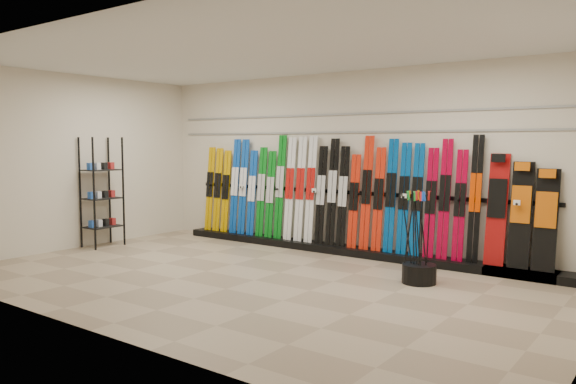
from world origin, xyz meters
The scene contains 12 objects.
floor centered at (0.00, 0.00, 0.00)m, with size 8.00×8.00×0.00m, color gray.
back_wall centered at (0.00, 2.50, 1.50)m, with size 8.00×8.00×0.00m, color beige.
left_wall centered at (-4.00, 0.00, 1.50)m, with size 5.00×5.00×0.00m, color beige.
ceiling centered at (0.00, 0.00, 3.00)m, with size 8.00×8.00×0.00m, color silver.
ski_rack_base centered at (0.22, 2.28, 0.06)m, with size 8.00×0.40×0.12m, color black.
skis centered at (-0.43, 2.32, 0.97)m, with size 5.37×0.20×1.84m.
snowboards centered at (2.77, 2.35, 0.85)m, with size 0.93×0.24×1.56m.
accessory_rack centered at (-3.75, 0.33, 0.96)m, with size 0.40×0.60×1.92m, color black.
pole_bin centered at (1.83, 1.15, 0.12)m, with size 0.44×0.44×0.25m, color black.
ski_poles centered at (1.79, 1.16, 0.61)m, with size 0.35×0.31×1.18m.
slatwall_rail_0 centered at (0.00, 2.48, 2.00)m, with size 7.60×0.02×0.03m, color gray.
slatwall_rail_1 centered at (0.00, 2.48, 2.30)m, with size 7.60×0.02×0.03m, color gray.
Camera 1 is at (4.70, -5.64, 1.82)m, focal length 35.00 mm.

